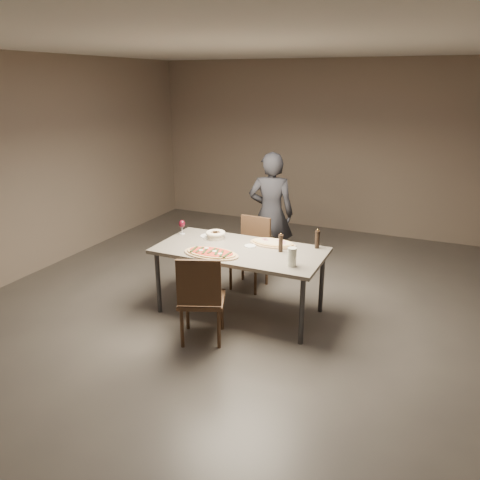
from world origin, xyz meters
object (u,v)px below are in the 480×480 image
at_px(ham_pizza, 273,243).
at_px(chair_near, 201,295).
at_px(pepper_mill_left, 317,239).
at_px(bread_basket, 216,234).
at_px(dining_table, 240,254).
at_px(chair_far, 252,248).
at_px(zucchini_pizza, 211,253).
at_px(diner, 271,214).
at_px(carafe, 292,257).

distance_m(ham_pizza, chair_near, 1.11).
height_order(ham_pizza, pepper_mill_left, pepper_mill_left).
height_order(bread_basket, pepper_mill_left, pepper_mill_left).
bearing_deg(dining_table, chair_far, 102.80).
xyz_separation_m(dining_table, zucchini_pizza, (-0.20, -0.28, 0.07)).
relative_size(zucchini_pizza, bread_basket, 2.70).
height_order(zucchini_pizza, diner, diner).
distance_m(zucchini_pizza, bread_basket, 0.53).
height_order(zucchini_pizza, chair_far, chair_far).
relative_size(zucchini_pizza, pepper_mill_left, 2.81).
xyz_separation_m(zucchini_pizza, chair_far, (0.04, 1.01, -0.28)).
bearing_deg(diner, ham_pizza, 97.89).
bearing_deg(dining_table, pepper_mill_left, 25.89).
distance_m(carafe, chair_near, 0.95).
relative_size(dining_table, ham_pizza, 3.44).
distance_m(bread_basket, diner, 1.07).
relative_size(ham_pizza, pepper_mill_left, 2.43).
distance_m(bread_basket, chair_far, 0.65).
bearing_deg(diner, dining_table, 81.40).
xyz_separation_m(ham_pizza, chair_far, (-0.44, 0.45, -0.28)).
xyz_separation_m(ham_pizza, bread_basket, (-0.67, -0.07, 0.03)).
bearing_deg(bread_basket, dining_table, -27.58).
bearing_deg(zucchini_pizza, pepper_mill_left, 10.02).
distance_m(dining_table, zucchini_pizza, 0.35).
bearing_deg(ham_pizza, chair_near, -112.52).
bearing_deg(chair_near, bread_basket, 86.75).
relative_size(chair_far, diner, 0.54).
relative_size(carafe, diner, 0.12).
height_order(zucchini_pizza, bread_basket, bread_basket).
xyz_separation_m(zucchini_pizza, chair_near, (0.12, -0.47, -0.25)).
height_order(chair_near, chair_far, chair_near).
xyz_separation_m(ham_pizza, carafe, (0.39, -0.52, 0.08)).
bearing_deg(ham_pizza, chair_far, 130.19).
bearing_deg(ham_pizza, zucchini_pizza, -133.96).
distance_m(ham_pizza, chair_far, 0.69).
height_order(carafe, chair_far, carafe).
relative_size(pepper_mill_left, diner, 0.13).
bearing_deg(zucchini_pizza, chair_near, -99.19).
bearing_deg(carafe, diner, 117.53).
height_order(ham_pizza, chair_far, chair_far).
relative_size(zucchini_pizza, diner, 0.37).
height_order(pepper_mill_left, chair_near, pepper_mill_left).
bearing_deg(bread_basket, diner, 74.63).
bearing_deg(bread_basket, pepper_mill_left, 7.64).
relative_size(ham_pizza, bread_basket, 2.33).
relative_size(zucchini_pizza, chair_far, 0.70).
xyz_separation_m(chair_far, diner, (0.05, 0.51, 0.32)).
xyz_separation_m(carafe, chair_far, (-0.82, 0.97, -0.35)).
xyz_separation_m(bread_basket, carafe, (1.06, -0.44, 0.05)).
distance_m(pepper_mill_left, chair_far, 1.05).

